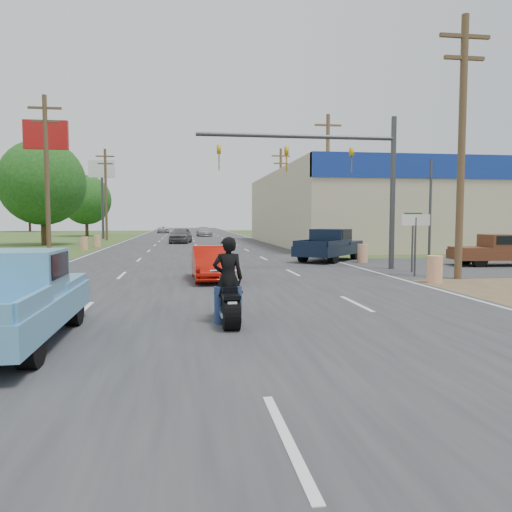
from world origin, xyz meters
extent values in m
plane|color=#354D1F|center=(0.00, 0.00, 0.00)|extent=(200.00, 200.00, 0.00)
cube|color=#2D2D30|center=(0.00, 40.00, 0.01)|extent=(15.00, 180.00, 0.02)
cube|color=#2D2D30|center=(0.00, 18.00, 0.01)|extent=(120.00, 10.00, 0.02)
cylinder|color=#4C3823|center=(9.50, 13.00, 5.00)|extent=(0.28, 0.28, 10.00)
cube|color=#4C3823|center=(9.50, 13.00, 9.20)|extent=(2.00, 0.14, 0.14)
cube|color=#4C3823|center=(9.50, 13.00, 8.40)|extent=(1.60, 0.14, 0.14)
cylinder|color=#4C3823|center=(9.50, 31.00, 5.00)|extent=(0.28, 0.28, 10.00)
cube|color=#4C3823|center=(9.50, 31.00, 9.20)|extent=(2.00, 0.14, 0.14)
cube|color=#4C3823|center=(9.50, 31.00, 8.40)|extent=(1.60, 0.14, 0.14)
cylinder|color=#4C3823|center=(9.50, 49.00, 5.00)|extent=(0.28, 0.28, 10.00)
cube|color=#4C3823|center=(9.50, 49.00, 9.20)|extent=(2.00, 0.14, 0.14)
cube|color=#4C3823|center=(9.50, 49.00, 8.40)|extent=(1.60, 0.14, 0.14)
cylinder|color=#4C3823|center=(-9.50, 28.00, 5.00)|extent=(0.28, 0.28, 10.00)
cube|color=#4C3823|center=(-9.50, 28.00, 9.20)|extent=(2.00, 0.14, 0.14)
cube|color=#4C3823|center=(-9.50, 28.00, 8.40)|extent=(1.60, 0.14, 0.14)
cylinder|color=#4C3823|center=(-9.50, 52.00, 5.00)|extent=(0.28, 0.28, 10.00)
cube|color=#4C3823|center=(-9.50, 52.00, 9.20)|extent=(2.00, 0.14, 0.14)
cube|color=#4C3823|center=(-9.50, 52.00, 8.40)|extent=(1.60, 0.14, 0.14)
cylinder|color=#422D19|center=(-13.50, 42.00, 1.62)|extent=(0.44, 0.44, 3.24)
sphere|color=#164112|center=(-13.50, 42.00, 5.58)|extent=(7.56, 7.56, 7.56)
cylinder|color=#422D19|center=(-14.20, 66.00, 1.44)|extent=(0.44, 0.44, 2.88)
sphere|color=#164112|center=(-14.20, 66.00, 4.96)|extent=(6.72, 6.72, 6.72)
cylinder|color=#422D19|center=(30.00, 95.00, 1.71)|extent=(0.44, 0.44, 3.42)
sphere|color=#164112|center=(30.00, 95.00, 5.89)|extent=(7.98, 7.98, 7.98)
cylinder|color=#422D19|center=(-30.00, 95.00, 1.89)|extent=(0.44, 0.44, 3.78)
sphere|color=#164112|center=(-30.00, 95.00, 6.51)|extent=(8.82, 8.82, 8.82)
cylinder|color=orange|center=(8.00, 12.00, 0.50)|extent=(0.56, 0.56, 1.00)
cylinder|color=orange|center=(8.40, 20.50, 0.50)|extent=(0.56, 0.56, 1.00)
cylinder|color=orange|center=(-8.50, 34.00, 0.50)|extent=(0.56, 0.56, 1.00)
cylinder|color=orange|center=(-8.20, 38.00, 0.50)|extent=(0.56, 0.56, 1.00)
cylinder|color=#3F3F44|center=(-10.50, 32.00, 4.50)|extent=(0.30, 0.30, 9.00)
cube|color=#B21414|center=(-10.50, 32.00, 8.20)|extent=(3.00, 0.35, 2.00)
cylinder|color=#3F3F44|center=(-10.50, 56.00, 4.50)|extent=(0.30, 0.30, 9.00)
cube|color=white|center=(-10.50, 56.00, 8.20)|extent=(3.00, 0.35, 2.00)
cylinder|color=#3F3F44|center=(8.20, 14.00, 1.20)|extent=(0.08, 0.08, 2.40)
cube|color=white|center=(8.20, 14.00, 2.30)|extent=(1.20, 0.05, 0.45)
cylinder|color=#3F3F44|center=(8.80, 15.50, 1.20)|extent=(0.08, 0.08, 2.40)
cube|color=#0C591E|center=(8.80, 15.50, 2.50)|extent=(0.80, 0.04, 0.22)
cylinder|color=#3F3F44|center=(8.50, 17.00, 3.50)|extent=(0.24, 0.24, 7.00)
cylinder|color=#3F3F44|center=(4.00, 17.00, 6.00)|extent=(9.00, 0.18, 0.18)
imported|color=gold|center=(6.50, 17.00, 5.55)|extent=(0.18, 0.40, 1.10)
imported|color=gold|center=(3.50, 17.00, 5.55)|extent=(0.18, 0.40, 1.10)
imported|color=gold|center=(0.50, 17.00, 5.55)|extent=(0.18, 0.40, 1.10)
imported|color=#AF1208|center=(-0.03, 13.89, 0.65)|extent=(1.47, 3.96, 1.29)
cylinder|color=black|center=(-0.09, 5.28, 0.35)|extent=(0.35, 0.71, 0.70)
cylinder|color=black|center=(-0.11, 6.82, 0.35)|extent=(0.14, 0.70, 0.70)
cube|color=black|center=(-0.10, 6.08, 0.66)|extent=(0.25, 1.28, 0.32)
cube|color=black|center=(-0.10, 6.34, 0.87)|extent=(0.28, 0.59, 0.23)
cube|color=black|center=(-0.09, 5.76, 0.83)|extent=(0.33, 0.59, 0.11)
cylinder|color=white|center=(-0.11, 6.66, 1.12)|extent=(0.69, 0.06, 0.05)
cube|color=white|center=(-0.09, 5.05, 0.58)|extent=(0.19, 0.02, 0.13)
imported|color=black|center=(-0.10, 5.93, 0.92)|extent=(0.68, 0.45, 1.85)
cylinder|color=black|center=(-3.45, 6.25, 0.41)|extent=(0.31, 0.81, 0.81)
cylinder|color=black|center=(-3.43, 3.08, 0.41)|extent=(0.31, 0.81, 0.81)
cube|color=#66AEDB|center=(-4.30, 4.66, 0.63)|extent=(2.06, 5.30, 0.53)
cube|color=#66AEDB|center=(-4.30, 6.24, 0.97)|extent=(1.94, 2.02, 0.18)
cube|color=#66AEDB|center=(-4.30, 4.76, 1.32)|extent=(1.88, 1.60, 0.86)
cube|color=black|center=(-4.30, 4.76, 1.47)|extent=(1.92, 1.28, 0.46)
cylinder|color=black|center=(7.36, 23.68, 0.41)|extent=(0.77, 0.84, 0.83)
cylinder|color=black|center=(8.70, 22.57, 0.41)|extent=(0.77, 0.84, 0.83)
cylinder|color=black|center=(5.30, 21.19, 0.41)|extent=(0.77, 0.84, 0.83)
cylinder|color=black|center=(6.64, 20.08, 0.41)|extent=(0.77, 0.84, 0.83)
cube|color=black|center=(7.00, 21.88, 0.64)|extent=(5.01, 5.46, 0.54)
cube|color=black|center=(8.03, 23.12, 0.98)|extent=(2.81, 2.82, 0.19)
cube|color=black|center=(7.07, 21.96, 1.34)|extent=(2.49, 2.45, 0.88)
cube|color=black|center=(7.07, 21.96, 1.50)|extent=(2.32, 2.23, 0.47)
cube|color=black|center=(5.32, 19.85, 1.05)|extent=(1.52, 1.27, 0.31)
cylinder|color=black|center=(13.07, 17.18, 0.36)|extent=(0.75, 0.34, 0.73)
cylinder|color=black|center=(13.22, 18.70, 0.36)|extent=(0.75, 0.34, 0.73)
cube|color=#582D1A|center=(14.56, 17.81, 0.56)|extent=(4.88, 2.26, 0.47)
cube|color=#582D1A|center=(13.14, 17.94, 0.86)|extent=(1.95, 1.89, 0.16)
cube|color=#582D1A|center=(14.46, 17.82, 1.18)|extent=(1.57, 1.80, 0.77)
cube|color=black|center=(14.46, 17.82, 1.32)|extent=(1.29, 1.81, 0.41)
imported|color=#58575C|center=(-1.34, 43.83, 0.77)|extent=(2.47, 4.73, 1.54)
imported|color=#A9A9AD|center=(1.67, 63.07, 0.64)|extent=(2.18, 4.54, 1.28)
imported|color=silver|center=(-4.46, 80.28, 0.59)|extent=(2.03, 4.27, 1.18)
camera|label=1|loc=(-1.05, -4.97, 2.33)|focal=35.00mm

